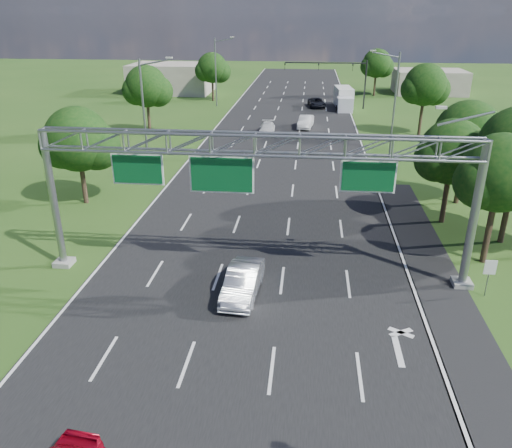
# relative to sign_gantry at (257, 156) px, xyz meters

# --- Properties ---
(ground) EXTENTS (220.00, 220.00, 0.00)m
(ground) POSITION_rel_sign_gantry_xyz_m (-0.33, 18.00, -6.89)
(ground) COLOR #244916
(ground) RESTS_ON ground
(road) EXTENTS (18.00, 180.00, 0.02)m
(road) POSITION_rel_sign_gantry_xyz_m (-0.33, 18.00, -6.89)
(road) COLOR black
(road) RESTS_ON ground
(road_flare) EXTENTS (3.00, 30.00, 0.02)m
(road_flare) POSITION_rel_sign_gantry_xyz_m (9.87, 2.00, -6.89)
(road_flare) COLOR black
(road_flare) RESTS_ON ground
(sign_gantry) EXTENTS (23.50, 1.00, 9.56)m
(sign_gantry) POSITION_rel_sign_gantry_xyz_m (0.00, 0.00, 0.00)
(sign_gantry) COLOR gray
(sign_gantry) RESTS_ON ground
(regulatory_sign) EXTENTS (0.60, 0.08, 2.10)m
(regulatory_sign) POSITION_rel_sign_gantry_xyz_m (12.07, -1.02, -5.38)
(regulatory_sign) COLOR gray
(regulatory_sign) RESTS_ON ground
(traffic_signal) EXTENTS (12.21, 0.24, 7.00)m
(traffic_signal) POSITION_rel_sign_gantry_xyz_m (7.15, 53.00, -1.72)
(traffic_signal) COLOR black
(traffic_signal) RESTS_ON ground
(streetlight_l_near) EXTENTS (2.97, 0.22, 10.16)m
(streetlight_l_near) POSITION_rel_sign_gantry_xyz_m (-11.63, 18.00, -1.31)
(streetlight_l_near) COLOR gray
(streetlight_l_near) RESTS_ON ground
(streetlight_l_far) EXTENTS (2.97, 0.22, 10.16)m
(streetlight_l_far) POSITION_rel_sign_gantry_xyz_m (-11.63, 53.00, -1.31)
(streetlight_l_far) COLOR gray
(streetlight_l_far) RESTS_ON ground
(streetlight_r_mid) EXTENTS (2.97, 0.22, 10.16)m
(streetlight_r_mid) POSITION_rel_sign_gantry_xyz_m (10.97, 28.00, -1.31)
(streetlight_r_mid) COLOR gray
(streetlight_r_mid) RESTS_ON ground
(tree_cluster_right) EXTENTS (9.91, 14.60, 8.68)m
(tree_cluster_right) POSITION_rel_sign_gantry_xyz_m (14.47, 7.19, -1.58)
(tree_cluster_right) COLOR #2D2116
(tree_cluster_right) RESTS_ON ground
(tree_verge_la) EXTENTS (5.76, 4.80, 7.40)m
(tree_verge_la) POSITION_rel_sign_gantry_xyz_m (-14.25, 10.04, -2.13)
(tree_verge_la) COLOR #2D2116
(tree_verge_la) RESTS_ON ground
(tree_verge_lb) EXTENTS (5.76, 4.80, 8.06)m
(tree_verge_lb) POSITION_rel_sign_gantry_xyz_m (-16.25, 33.04, -1.48)
(tree_verge_lb) COLOR #2D2116
(tree_verge_lb) RESTS_ON ground
(tree_verge_lc) EXTENTS (5.76, 4.80, 7.62)m
(tree_verge_lc) POSITION_rel_sign_gantry_xyz_m (-13.25, 58.04, -1.92)
(tree_verge_lc) COLOR #2D2116
(tree_verge_lc) RESTS_ON ground
(tree_verge_rd) EXTENTS (5.76, 4.80, 8.28)m
(tree_verge_rd) POSITION_rel_sign_gantry_xyz_m (15.75, 36.04, -1.26)
(tree_verge_rd) COLOR #2D2116
(tree_verge_rd) RESTS_ON ground
(tree_verge_re) EXTENTS (5.76, 4.80, 7.84)m
(tree_verge_re) POSITION_rel_sign_gantry_xyz_m (13.75, 66.04, -1.70)
(tree_verge_re) COLOR #2D2116
(tree_verge_re) RESTS_ON ground
(building_left) EXTENTS (14.00, 10.00, 5.00)m
(building_left) POSITION_rel_sign_gantry_xyz_m (-22.33, 66.00, -4.39)
(building_left) COLOR gray
(building_left) RESTS_ON ground
(building_right) EXTENTS (12.00, 9.00, 4.00)m
(building_right) POSITION_rel_sign_gantry_xyz_m (23.67, 70.00, -4.89)
(building_right) COLOR gray
(building_right) RESTS_ON ground
(silver_sedan) EXTENTS (1.92, 4.69, 1.51)m
(silver_sedan) POSITION_rel_sign_gantry_xyz_m (-0.50, -2.19, -6.14)
(silver_sedan) COLOR silver
(silver_sedan) RESTS_ON ground
(car_queue_a) EXTENTS (1.88, 4.39, 1.26)m
(car_queue_a) POSITION_rel_sign_gantry_xyz_m (-2.40, 35.19, -6.26)
(car_queue_a) COLOR silver
(car_queue_a) RESTS_ON ground
(car_queue_b) EXTENTS (2.92, 5.18, 1.36)m
(car_queue_b) POSITION_rel_sign_gantry_xyz_m (3.62, 53.63, -6.21)
(car_queue_b) COLOR black
(car_queue_b) RESTS_ON ground
(car_queue_d) EXTENTS (2.12, 4.74, 1.51)m
(car_queue_d) POSITION_rel_sign_gantry_xyz_m (2.17, 38.76, -6.14)
(car_queue_d) COLOR silver
(car_queue_d) RESTS_ON ground
(box_truck) EXTENTS (2.81, 8.08, 2.99)m
(box_truck) POSITION_rel_sign_gantry_xyz_m (7.67, 53.20, -5.45)
(box_truck) COLOR silver
(box_truck) RESTS_ON ground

